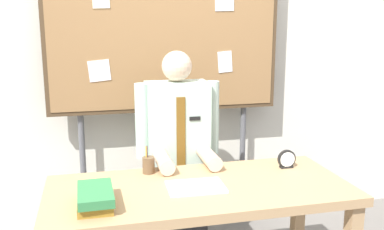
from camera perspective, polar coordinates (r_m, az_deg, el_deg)
back_wall at (r=3.33m, az=-4.15°, el=7.68°), size 6.40×0.08×2.70m
desk at (r=2.35m, az=1.03°, el=-11.66°), size 1.61×0.71×0.76m
person at (r=2.87m, az=-1.88°, el=-6.97°), size 0.55×0.56×1.44m
bulletin_board at (r=3.12m, az=-3.56°, el=10.60°), size 1.69×0.09×2.13m
book_stack at (r=2.10m, az=-12.69°, el=-10.66°), size 0.17×0.29×0.09m
open_notebook at (r=2.29m, az=0.50°, el=-9.51°), size 0.31×0.22×0.01m
desk_clock at (r=2.63m, az=12.46°, el=-5.83°), size 0.11×0.04×0.11m
pen_holder at (r=2.50m, az=-5.80°, el=-6.60°), size 0.07×0.07×0.16m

